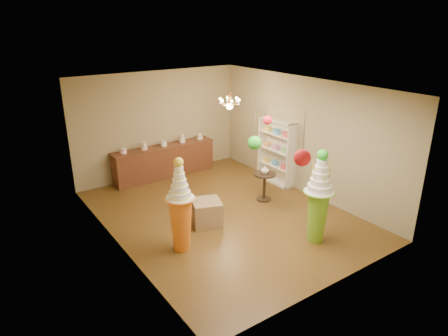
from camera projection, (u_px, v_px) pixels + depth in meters
floor at (223, 214)px, 9.39m from camera, size 6.50×6.50×0.00m
ceiling at (223, 86)px, 8.34m from camera, size 6.50×6.50×0.00m
wall_back at (158, 124)px, 11.36m from camera, size 5.00×0.04×3.00m
wall_front at (339, 207)px, 6.36m from camera, size 5.00×0.04×3.00m
wall_left at (114, 178)px, 7.53m from camera, size 0.04×6.50×3.00m
wall_right at (303, 136)px, 10.20m from camera, size 0.04×6.50×3.00m
pedestal_green at (318, 205)px, 8.02m from camera, size 0.72×0.72×1.98m
pedestal_orange at (181, 216)px, 7.73m from camera, size 0.65×0.65×1.93m
burlap_riser at (207, 213)px, 8.86m from camera, size 0.80×0.80×0.56m
sideboard at (165, 161)px, 11.51m from camera, size 3.04×0.54×1.16m
shelving_unit at (277, 152)px, 10.94m from camera, size 0.33×1.20×1.80m
round_table at (264, 183)px, 10.00m from camera, size 0.66×0.66×0.71m
vase at (265, 170)px, 9.88m from camera, size 0.20×0.20×0.20m
pom_red_left at (302, 158)px, 6.30m from camera, size 0.28×0.28×0.88m
pom_green_mid at (255, 143)px, 7.54m from camera, size 0.26×0.26×1.01m
pom_red_right at (268, 120)px, 6.94m from camera, size 0.16×0.16×0.42m
chandelier at (230, 104)px, 10.06m from camera, size 0.64×0.64×0.85m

